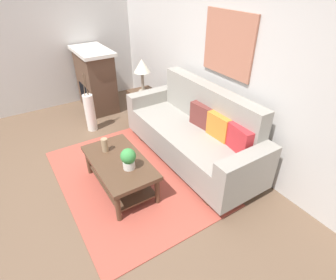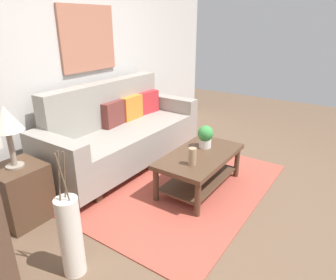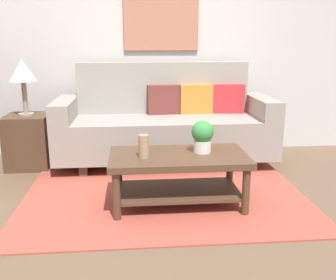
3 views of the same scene
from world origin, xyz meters
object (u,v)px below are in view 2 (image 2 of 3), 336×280
object	(u,v)px
side_table	(21,193)
table_lamp	(6,122)
throw_pillow_crimson	(147,102)
tabletop_vase	(192,156)
floor_vase	(71,237)
framed_painting	(88,39)
couch	(122,134)
throw_pillow_maroon	(113,114)
potted_plant_tabletop	(205,136)
coffee_table	(200,163)
throw_pillow_orange	(132,108)

from	to	relation	value
side_table	table_lamp	bearing A→B (deg)	180.00
throw_pillow_crimson	table_lamp	size ratio (longest dim) A/B	0.63
tabletop_vase	floor_vase	world-z (taller)	floor_vase
side_table	framed_painting	bearing A→B (deg)	18.81
couch	throw_pillow_maroon	world-z (taller)	couch
throw_pillow_crimson	throw_pillow_maroon	bearing A→B (deg)	180.00
framed_painting	throw_pillow_maroon	bearing A→B (deg)	-90.00
potted_plant_tabletop	coffee_table	bearing A→B (deg)	-166.93
couch	potted_plant_tabletop	world-z (taller)	couch
coffee_table	framed_painting	xyz separation A→B (m)	(-0.01, 1.62, 1.28)
throw_pillow_crimson	potted_plant_tabletop	world-z (taller)	throw_pillow_crimson
coffee_table	tabletop_vase	size ratio (longest dim) A/B	6.06
side_table	throw_pillow_orange	bearing A→B (deg)	4.79
throw_pillow_crimson	potted_plant_tabletop	distance (m)	1.34
coffee_table	tabletop_vase	world-z (taller)	tabletop_vase
floor_vase	framed_painting	distance (m)	2.51
couch	side_table	size ratio (longest dim) A/B	4.09
couch	table_lamp	distance (m)	1.55
floor_vase	couch	bearing A→B (deg)	30.90
potted_plant_tabletop	table_lamp	xyz separation A→B (m)	(-1.66, 1.08, 0.42)
couch	throw_pillow_maroon	size ratio (longest dim) A/B	6.36
side_table	framed_painting	distance (m)	2.01
throw_pillow_maroon	potted_plant_tabletop	size ratio (longest dim) A/B	1.37
throw_pillow_maroon	floor_vase	distance (m)	1.99
couch	tabletop_vase	distance (m)	1.24
coffee_table	side_table	bearing A→B (deg)	142.31
throw_pillow_crimson	coffee_table	xyz separation A→B (m)	(-0.71, -1.28, -0.37)
throw_pillow_crimson	framed_painting	world-z (taller)	framed_painting
tabletop_vase	side_table	bearing A→B (deg)	134.90
coffee_table	side_table	distance (m)	1.84
floor_vase	throw_pillow_crimson	bearing A→B (deg)	25.09
throw_pillow_crimson	couch	bearing A→B (deg)	-170.11
couch	throw_pillow_orange	xyz separation A→B (m)	(0.36, 0.13, 0.25)
couch	potted_plant_tabletop	xyz separation A→B (m)	(0.21, -1.11, 0.14)
table_lamp	tabletop_vase	bearing A→B (deg)	-45.10
side_table	table_lamp	xyz separation A→B (m)	(-0.00, 0.00, 0.71)
potted_plant_tabletop	tabletop_vase	bearing A→B (deg)	-167.64
coffee_table	table_lamp	xyz separation A→B (m)	(-1.46, 1.13, 0.68)
throw_pillow_orange	couch	bearing A→B (deg)	-160.77
coffee_table	framed_painting	distance (m)	2.06
throw_pillow_crimson	coffee_table	bearing A→B (deg)	-118.93
tabletop_vase	side_table	size ratio (longest dim) A/B	0.32
couch	side_table	xyz separation A→B (m)	(-1.44, -0.03, -0.15)
potted_plant_tabletop	throw_pillow_orange	bearing A→B (deg)	83.18
couch	side_table	world-z (taller)	couch
potted_plant_tabletop	table_lamp	distance (m)	2.02
tabletop_vase	side_table	world-z (taller)	tabletop_vase
framed_painting	couch	bearing A→B (deg)	-90.00
throw_pillow_orange	coffee_table	size ratio (longest dim) A/B	0.33
floor_vase	throw_pillow_orange	bearing A→B (deg)	28.95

